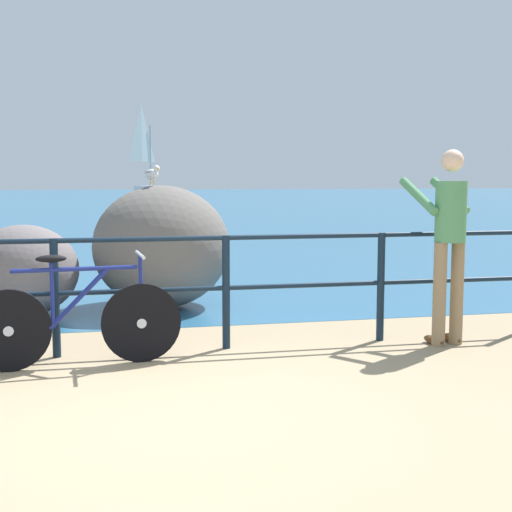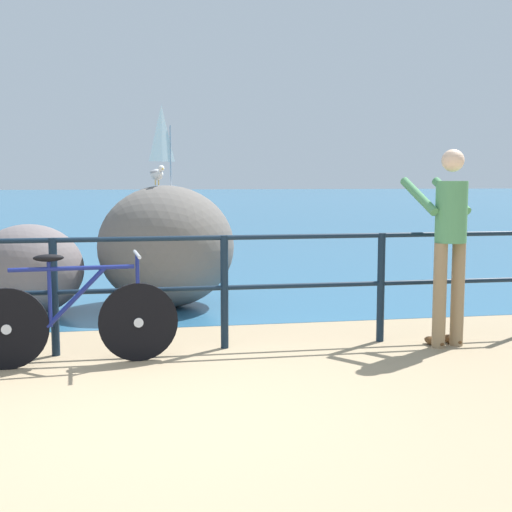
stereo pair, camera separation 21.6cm
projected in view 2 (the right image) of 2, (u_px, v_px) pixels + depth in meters
The scene contains 9 objects.
ground_plane at pixel (133, 224), 24.04m from camera, with size 120.00×120.00×0.10m, color #937F60.
sea_surface at pixel (131, 199), 51.03m from camera, with size 120.00×90.00×0.01m, color #285B7F.
promenade_railing at pixel (141, 280), 6.05m from camera, with size 7.43×0.07×1.02m.
bicycle at pixel (74, 318), 5.63m from camera, with size 1.70×0.48×0.92m.
person_at_railing at pixel (449, 238), 6.22m from camera, with size 0.54×0.67×1.78m.
breakwater_boulder_main at pixel (166, 246), 8.20m from camera, with size 1.61×1.62×1.44m.
breakwater_boulder_left at pixel (29, 270), 7.74m from camera, with size 1.20×1.15×1.02m.
seagull at pixel (157, 173), 8.14m from camera, with size 0.21×0.34×0.23m.
sailboat at pixel (168, 191), 44.60m from camera, with size 4.18×3.85×6.16m.
Camera 2 is at (-0.08, -4.39, 1.52)m, focal length 48.61 mm.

